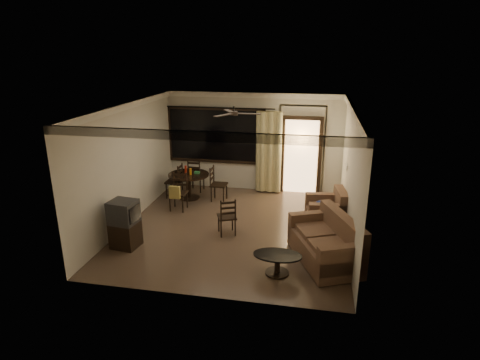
% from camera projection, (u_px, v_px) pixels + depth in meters
% --- Properties ---
extents(ground, '(5.50, 5.50, 0.00)m').
position_uv_depth(ground, '(235.00, 228.00, 9.28)').
color(ground, '#7F6651').
rests_on(ground, ground).
extents(room_shell, '(5.50, 6.70, 5.50)m').
position_uv_depth(room_shell, '(271.00, 135.00, 10.26)').
color(room_shell, beige).
rests_on(room_shell, ground).
extents(dining_table, '(1.12, 1.12, 0.92)m').
position_uv_depth(dining_table, '(189.00, 179.00, 10.95)').
color(dining_table, black).
rests_on(dining_table, ground).
extents(dining_chair_west, '(0.43, 0.43, 0.95)m').
position_uv_depth(dining_chair_west, '(175.00, 187.00, 11.12)').
color(dining_chair_west, black).
rests_on(dining_chair_west, ground).
extents(dining_chair_east, '(0.43, 0.43, 0.95)m').
position_uv_depth(dining_chair_east, '(219.00, 191.00, 10.87)').
color(dining_chair_east, black).
rests_on(dining_chair_east, ground).
extents(dining_chair_south, '(0.43, 0.49, 0.95)m').
position_uv_depth(dining_chair_south, '(178.00, 198.00, 10.23)').
color(dining_chair_south, black).
rests_on(dining_chair_south, ground).
extents(dining_chair_north, '(0.43, 0.43, 0.95)m').
position_uv_depth(dining_chair_north, '(196.00, 181.00, 11.61)').
color(dining_chair_north, black).
rests_on(dining_chair_north, ground).
extents(tv_cabinet, '(0.59, 0.54, 1.01)m').
position_uv_depth(tv_cabinet, '(125.00, 224.00, 8.26)').
color(tv_cabinet, black).
rests_on(tv_cabinet, ground).
extents(sofa, '(1.51, 1.93, 0.92)m').
position_uv_depth(sofa, '(328.00, 244.00, 7.73)').
color(sofa, '#492422').
rests_on(sofa, ground).
extents(armchair, '(0.97, 0.97, 0.87)m').
position_uv_depth(armchair, '(328.00, 212.00, 9.27)').
color(armchair, '#492422').
rests_on(armchair, ground).
extents(coffee_table, '(0.89, 0.54, 0.39)m').
position_uv_depth(coffee_table, '(277.00, 261.00, 7.32)').
color(coffee_table, black).
rests_on(coffee_table, ground).
extents(side_chair, '(0.51, 0.51, 0.88)m').
position_uv_depth(side_chair, '(227.00, 223.00, 8.89)').
color(side_chair, black).
rests_on(side_chair, ground).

